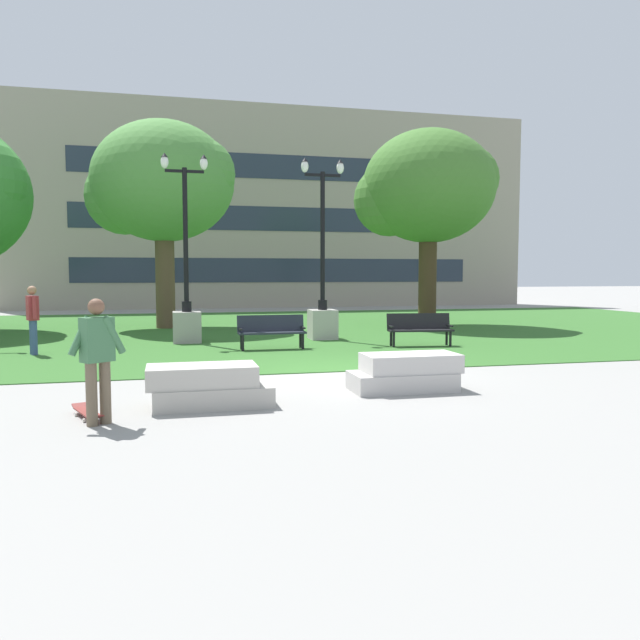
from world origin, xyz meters
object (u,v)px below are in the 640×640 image
skateboard (88,412)px  park_bench_near_left (271,330)px  concrete_block_center (208,386)px  lamp_post_left (323,303)px  person_skateboarder (97,354)px  lamp_post_center (187,305)px  park_bench_near_right (420,327)px  concrete_block_left (406,373)px  person_bystander_near_lawn (33,316)px

skateboard → park_bench_near_left: bearing=62.3°
concrete_block_center → lamp_post_left: size_ratio=0.35×
concrete_block_center → skateboard: size_ratio=1.85×
person_skateboarder → lamp_post_center: (1.44, 9.78, 0.15)m
skateboard → park_bench_near_left: size_ratio=0.57×
park_bench_near_right → lamp_post_left: bearing=132.5°
park_bench_near_left → park_bench_near_right: 4.14m
concrete_block_center → lamp_post_center: bearing=90.5°
concrete_block_left → person_bystander_near_lawn: person_bystander_near_lawn is taller
park_bench_near_left → person_bystander_near_lawn: bearing=177.6°
concrete_block_center → park_bench_near_left: (2.08, 6.79, 0.23)m
concrete_block_center → lamp_post_left: 9.82m
person_skateboarder → park_bench_near_right: (7.72, 7.37, -0.43)m
concrete_block_left → park_bench_near_left: (-1.37, 6.27, 0.23)m
park_bench_near_right → lamp_post_center: bearing=159.0°
park_bench_near_left → park_bench_near_right: (4.13, -0.26, 0.00)m
skateboard → park_bench_near_left: park_bench_near_left is taller
concrete_block_left → park_bench_near_right: bearing=65.3°
concrete_block_center → lamp_post_left: (4.01, 8.93, 0.81)m
concrete_block_left → lamp_post_left: 8.46m
person_bystander_near_lawn → park_bench_near_right: bearing=-2.9°
concrete_block_left → person_skateboarder: 5.18m
park_bench_near_left → lamp_post_left: bearing=47.8°
concrete_block_center → park_bench_near_left: 7.11m
skateboard → lamp_post_left: (5.72, 9.35, 1.03)m
lamp_post_left → lamp_post_center: lamp_post_left is taller
person_skateboarder → park_bench_near_right: size_ratio=0.92×
concrete_block_left → lamp_post_center: bearing=112.7°
skateboard → park_bench_near_right: 10.54m
person_skateboarder → lamp_post_left: (5.52, 9.77, 0.15)m
lamp_post_left → person_bystander_near_lawn: lamp_post_left is taller
concrete_block_center → concrete_block_left: 3.49m
lamp_post_left → person_bystander_near_lawn: size_ratio=3.20×
skateboard → concrete_block_center: bearing=13.8°
skateboard → lamp_post_center: size_ratio=0.19×
person_skateboarder → park_bench_near_left: size_ratio=0.95×
concrete_block_center → concrete_block_left: size_ratio=1.01×
skateboard → lamp_post_left: 11.00m
lamp_post_center → person_bystander_near_lawn: lamp_post_center is taller
park_bench_near_left → lamp_post_left: lamp_post_left is taller
person_bystander_near_lawn → concrete_block_left: bearing=-41.7°
lamp_post_center → park_bench_near_left: bearing=-44.9°
concrete_block_left → person_bystander_near_lawn: (-7.31, 6.52, 0.68)m
lamp_post_center → concrete_block_left: bearing=-67.3°
person_bystander_near_lawn → lamp_post_center: bearing=26.6°
skateboard → lamp_post_center: lamp_post_center is taller
skateboard → person_skateboarder: bearing=-65.1°
concrete_block_left → person_skateboarder: size_ratio=1.10×
concrete_block_left → person_skateboarder: bearing=-164.6°
concrete_block_left → lamp_post_left: (0.57, 8.40, 0.81)m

